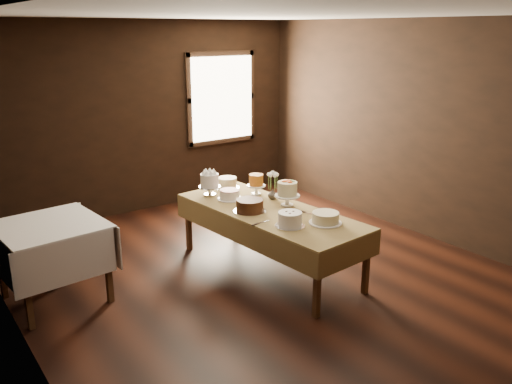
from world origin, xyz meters
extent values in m
cube|color=black|center=(0.00, 0.00, 0.00)|extent=(5.00, 6.00, 0.01)
cube|color=beige|center=(0.00, 0.00, 2.80)|extent=(5.00, 6.00, 0.01)
cube|color=black|center=(0.00, 3.00, 1.40)|extent=(5.00, 0.02, 2.80)
cube|color=black|center=(-2.50, 0.00, 1.40)|extent=(0.02, 6.00, 2.80)
cube|color=black|center=(2.50, 0.00, 1.40)|extent=(0.02, 6.00, 2.80)
cube|color=#FFEABF|center=(1.30, 2.94, 1.60)|extent=(1.10, 0.05, 1.30)
cube|color=#442914|center=(-0.12, -0.96, 0.33)|extent=(0.06, 0.06, 0.65)
cube|color=#442914|center=(-0.31, 1.20, 0.33)|extent=(0.06, 0.06, 0.65)
cube|color=#442914|center=(0.62, -0.89, 0.33)|extent=(0.06, 0.06, 0.65)
cube|color=#442914|center=(0.43, 1.27, 0.33)|extent=(0.06, 0.06, 0.65)
cube|color=#442914|center=(0.15, 0.15, 0.69)|extent=(1.06, 2.35, 0.04)
cube|color=tan|center=(0.15, 0.15, 0.72)|extent=(1.12, 2.42, 0.01)
cube|color=#442914|center=(-2.40, 0.42, 0.39)|extent=(0.06, 0.06, 0.77)
cube|color=#442914|center=(-2.47, 1.21, 0.39)|extent=(0.06, 0.06, 0.77)
cube|color=#442914|center=(-1.61, 0.49, 0.39)|extent=(0.06, 0.06, 0.77)
cube|color=#442914|center=(-1.68, 1.28, 0.39)|extent=(0.06, 0.06, 0.77)
cube|color=#442914|center=(-2.04, 0.85, 0.79)|extent=(0.97, 0.97, 0.04)
cube|color=white|center=(-2.04, 0.85, 0.82)|extent=(1.05, 1.05, 0.01)
cylinder|color=silver|center=(-0.11, 1.01, 0.79)|extent=(0.26, 0.26, 0.13)
cylinder|color=white|center=(-0.11, 1.01, 0.93)|extent=(0.25, 0.25, 0.15)
cylinder|color=silver|center=(0.22, 1.14, 0.73)|extent=(0.30, 0.30, 0.01)
cylinder|color=#C6B384|center=(0.22, 1.14, 0.80)|extent=(0.27, 0.27, 0.13)
cylinder|color=white|center=(0.00, 0.74, 0.73)|extent=(0.29, 0.29, 0.01)
cylinder|color=white|center=(0.00, 0.74, 0.79)|extent=(0.26, 0.26, 0.10)
cylinder|color=white|center=(0.37, 0.71, 0.79)|extent=(0.23, 0.23, 0.13)
cylinder|color=#C16A1B|center=(0.37, 0.71, 0.92)|extent=(0.20, 0.20, 0.13)
cylinder|color=silver|center=(-0.06, 0.24, 0.73)|extent=(0.36, 0.36, 0.01)
cylinder|color=#3C1C0C|center=(-0.06, 0.24, 0.80)|extent=(0.42, 0.42, 0.13)
cylinder|color=white|center=(0.41, 0.16, 0.79)|extent=(0.29, 0.29, 0.14)
cylinder|color=beige|center=(0.41, 0.16, 0.94)|extent=(0.31, 0.31, 0.16)
cylinder|color=silver|center=(0.01, -0.39, 0.73)|extent=(0.31, 0.31, 0.01)
cylinder|color=white|center=(0.01, -0.39, 0.81)|extent=(0.31, 0.31, 0.14)
cylinder|color=white|center=(0.36, -0.53, 0.73)|extent=(0.34, 0.34, 0.01)
cylinder|color=beige|center=(0.36, -0.53, 0.79)|extent=(0.39, 0.39, 0.11)
cube|color=silver|center=(0.26, -0.16, 0.73)|extent=(0.19, 0.18, 0.01)
cube|color=silver|center=(0.43, -0.23, 0.73)|extent=(0.09, 0.24, 0.01)
cube|color=silver|center=(0.05, 0.39, 0.73)|extent=(0.13, 0.22, 0.01)
cube|color=silver|center=(-0.14, -0.13, 0.73)|extent=(0.24, 0.05, 0.01)
imported|color=#2D2823|center=(0.42, 0.45, 0.79)|extent=(0.13, 0.13, 0.12)
camera|label=1|loc=(-3.25, -4.33, 2.66)|focal=37.45mm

